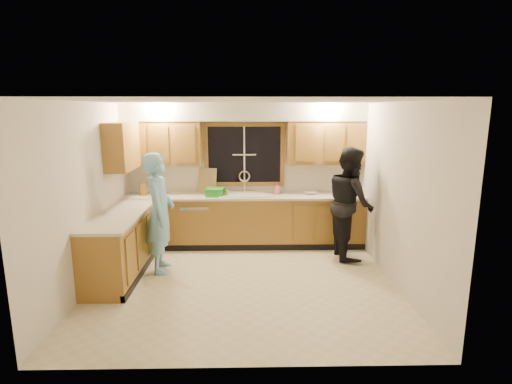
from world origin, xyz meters
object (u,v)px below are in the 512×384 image
at_px(sink, 244,198).
at_px(man, 160,213).
at_px(dishwasher, 197,223).
at_px(soap_bottle, 277,188).
at_px(dish_crate, 215,192).
at_px(knife_block, 143,189).
at_px(bowl, 310,193).
at_px(woman, 350,203).
at_px(stove, 108,259).

height_order(sink, man, man).
height_order(dishwasher, soap_bottle, soap_bottle).
distance_m(dish_crate, soap_bottle, 1.11).
height_order(sink, knife_block, sink).
height_order(knife_block, bowl, knife_block).
relative_size(dishwasher, dish_crate, 2.72).
distance_m(woman, knife_block, 3.56).
bearing_deg(sink, bowl, 1.86).
height_order(man, bowl, man).
xyz_separation_m(woman, knife_block, (-3.50, 0.62, 0.11)).
bearing_deg(woman, dish_crate, 74.24).
distance_m(dish_crate, bowl, 1.69).
xyz_separation_m(soap_bottle, bowl, (0.59, -0.06, -0.08)).
xyz_separation_m(sink, bowl, (1.17, 0.04, 0.08)).
height_order(man, dish_crate, man).
bearing_deg(soap_bottle, stove, -141.17).
xyz_separation_m(stove, knife_block, (0.02, 1.86, 0.57)).
relative_size(knife_block, dish_crate, 0.68).
distance_m(dishwasher, stove, 2.04).
xyz_separation_m(stove, man, (0.55, 0.70, 0.45)).
xyz_separation_m(stove, soap_bottle, (2.38, 1.92, 0.57)).
xyz_separation_m(man, soap_bottle, (1.83, 1.22, 0.13)).
distance_m(stove, man, 1.00).
height_order(dish_crate, soap_bottle, soap_bottle).
bearing_deg(dish_crate, dishwasher, 167.99).
relative_size(sink, woman, 0.47).
xyz_separation_m(sink, knife_block, (-1.78, 0.03, 0.16)).
xyz_separation_m(man, bowl, (2.42, 1.16, 0.05)).
relative_size(sink, bowl, 4.31).
bearing_deg(sink, knife_block, 179.00).
bearing_deg(woman, dishwasher, 74.34).
bearing_deg(knife_block, stove, -115.50).
bearing_deg(knife_block, dishwasher, -27.64).
xyz_separation_m(sink, soap_bottle, (0.58, 0.09, 0.16)).
xyz_separation_m(sink, dishwasher, (-0.85, -0.01, -0.45)).
bearing_deg(stove, bowl, 32.09).
relative_size(stove, soap_bottle, 4.37).
distance_m(sink, bowl, 1.17).
distance_m(sink, knife_block, 1.79).
relative_size(dishwasher, stove, 0.91).
bearing_deg(bowl, sink, -178.14).
bearing_deg(dish_crate, stove, -126.53).
bearing_deg(stove, dishwasher, 62.31).
relative_size(woman, bowl, 9.13).
bearing_deg(dishwasher, stove, -117.69).
relative_size(stove, man, 0.50).
relative_size(woman, dish_crate, 6.05).
bearing_deg(soap_bottle, knife_block, -178.49).
bearing_deg(stove, man, 51.71).
relative_size(dishwasher, bowl, 4.11).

